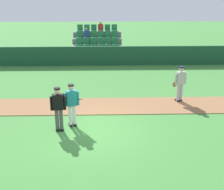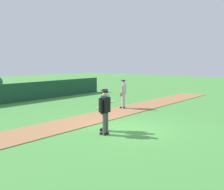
% 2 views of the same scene
% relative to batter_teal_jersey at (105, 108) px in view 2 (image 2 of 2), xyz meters
% --- Properties ---
extents(ground_plane, '(80.00, 80.00, 0.00)m').
position_rel_batter_teal_jersey_xyz_m(ground_plane, '(0.76, -0.51, -0.97)').
color(ground_plane, '#42843A').
extents(infield_dirt_path, '(28.00, 2.10, 0.03)m').
position_rel_batter_teal_jersey_xyz_m(infield_dirt_path, '(0.76, 2.13, -0.95)').
color(infield_dirt_path, '#936642').
rests_on(infield_dirt_path, ground).
extents(batter_teal_jersey, '(0.74, 0.68, 1.76)m').
position_rel_batter_teal_jersey_xyz_m(batter_teal_jersey, '(0.00, 0.00, 0.00)').
color(batter_teal_jersey, white).
rests_on(batter_teal_jersey, ground).
extents(umpire_home_plate, '(0.59, 0.33, 1.76)m').
position_rel_batter_teal_jersey_xyz_m(umpire_home_plate, '(-0.47, -0.39, 0.03)').
color(umpire_home_plate, '#4C4C4C').
rests_on(umpire_home_plate, ground).
extents(runner_grey_jersey, '(0.67, 0.38, 1.76)m').
position_rel_batter_teal_jersey_xyz_m(runner_grey_jersey, '(4.86, 2.60, -0.01)').
color(runner_grey_jersey, '#B2B2B2').
rests_on(runner_grey_jersey, ground).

